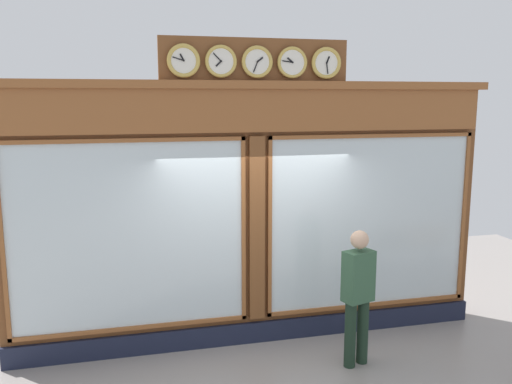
% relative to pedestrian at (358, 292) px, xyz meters
% --- Properties ---
extents(shop_facade, '(6.46, 0.42, 3.95)m').
position_rel_pedestrian_xyz_m(shop_facade, '(1.03, -1.04, 0.82)').
color(shop_facade, brown).
rests_on(shop_facade, ground_plane).
extents(pedestrian, '(0.41, 0.32, 1.69)m').
position_rel_pedestrian_xyz_m(pedestrian, '(0.00, 0.00, 0.00)').
color(pedestrian, '#1C2F21').
rests_on(pedestrian, ground_plane).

